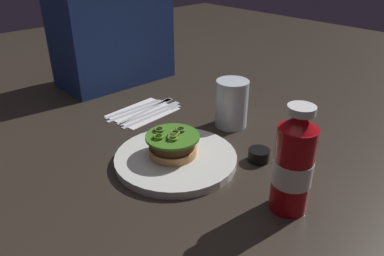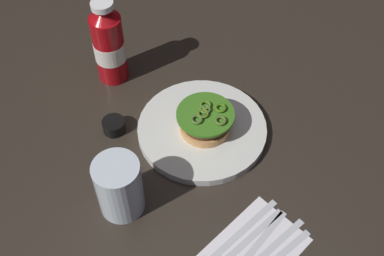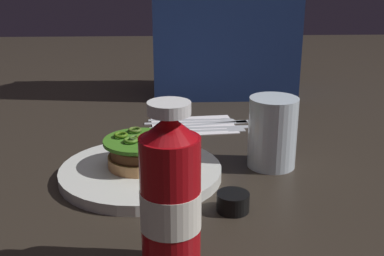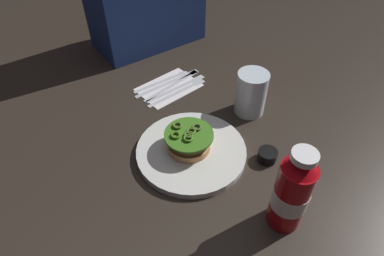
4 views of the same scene
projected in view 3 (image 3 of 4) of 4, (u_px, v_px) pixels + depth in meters
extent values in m
plane|color=#2C251D|center=(195.00, 170.00, 0.83)|extent=(3.00, 3.00, 0.00)
cylinder|color=silver|center=(141.00, 172.00, 0.80)|extent=(0.26, 0.26, 0.02)
cylinder|color=tan|center=(140.00, 161.00, 0.80)|extent=(0.10, 0.10, 0.02)
cylinder|color=#512D19|center=(139.00, 151.00, 0.79)|extent=(0.09, 0.09, 0.02)
cylinder|color=red|center=(139.00, 144.00, 0.79)|extent=(0.09, 0.09, 0.01)
cylinder|color=#3A751D|center=(139.00, 141.00, 0.79)|extent=(0.11, 0.11, 0.01)
torus|color=#476B2A|center=(136.00, 138.00, 0.78)|extent=(0.02, 0.02, 0.01)
torus|color=#446F13|center=(121.00, 135.00, 0.79)|extent=(0.02, 0.02, 0.01)
torus|color=#516F1A|center=(143.00, 137.00, 0.79)|extent=(0.02, 0.02, 0.01)
torus|color=#4A791F|center=(131.00, 140.00, 0.77)|extent=(0.02, 0.02, 0.01)
torus|color=#4A632A|center=(155.00, 136.00, 0.79)|extent=(0.02, 0.02, 0.01)
torus|color=#4D6523|center=(135.00, 130.00, 0.82)|extent=(0.02, 0.02, 0.01)
cylinder|color=#A60A11|center=(171.00, 206.00, 0.54)|extent=(0.07, 0.07, 0.16)
cone|color=#A60A11|center=(169.00, 126.00, 0.51)|extent=(0.06, 0.06, 0.03)
cylinder|color=white|center=(169.00, 108.00, 0.50)|extent=(0.05, 0.05, 0.01)
cylinder|color=white|center=(171.00, 209.00, 0.54)|extent=(0.07, 0.07, 0.04)
cylinder|color=silver|center=(272.00, 132.00, 0.83)|extent=(0.08, 0.08, 0.12)
cylinder|color=black|center=(233.00, 202.00, 0.69)|extent=(0.05, 0.05, 0.03)
cube|color=white|center=(193.00, 125.00, 1.04)|extent=(0.19, 0.14, 0.00)
cube|color=silver|center=(196.00, 129.00, 1.01)|extent=(0.20, 0.03, 0.00)
cube|color=silver|center=(236.00, 128.00, 1.02)|extent=(0.04, 0.02, 0.00)
cube|color=silver|center=(195.00, 127.00, 1.03)|extent=(0.18, 0.02, 0.00)
cube|color=silver|center=(231.00, 125.00, 1.03)|extent=(0.08, 0.02, 0.00)
cube|color=silver|center=(193.00, 124.00, 1.04)|extent=(0.19, 0.05, 0.00)
cube|color=silver|center=(229.00, 121.00, 1.06)|extent=(0.08, 0.03, 0.00)
cube|color=silver|center=(192.00, 121.00, 1.06)|extent=(0.20, 0.02, 0.00)
cube|color=silver|center=(230.00, 120.00, 1.07)|extent=(0.08, 0.02, 0.00)
cube|color=silver|center=(191.00, 118.00, 1.08)|extent=(0.18, 0.01, 0.00)
ellipsoid|color=silver|center=(225.00, 118.00, 1.08)|extent=(0.04, 0.03, 0.00)
cube|color=navy|center=(225.00, 14.00, 1.24)|extent=(0.36, 0.19, 0.41)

